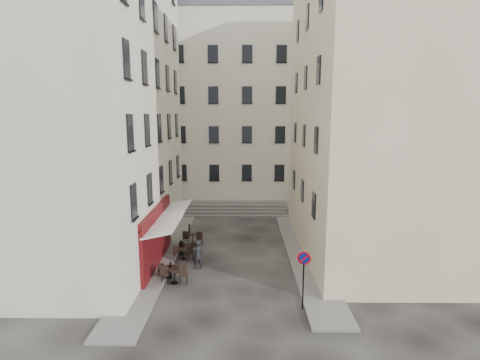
{
  "coord_description": "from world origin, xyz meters",
  "views": [
    {
      "loc": [
        0.67,
        -20.04,
        8.85
      ],
      "look_at": [
        0.46,
        4.0,
        4.59
      ],
      "focal_mm": 28.0,
      "sensor_mm": 36.0,
      "label": 1
    }
  ],
  "objects_px": {
    "bistro_table_b": "(169,271)",
    "pedestrian": "(198,255)",
    "no_parking_sign": "(304,269)",
    "bistro_table_a": "(174,274)"
  },
  "relations": [
    {
      "from": "bistro_table_b",
      "to": "pedestrian",
      "type": "distance_m",
      "value": 1.96
    },
    {
      "from": "no_parking_sign",
      "to": "bistro_table_b",
      "type": "distance_m",
      "value": 7.62
    },
    {
      "from": "bistro_table_a",
      "to": "pedestrian",
      "type": "distance_m",
      "value": 2.22
    },
    {
      "from": "no_parking_sign",
      "to": "bistro_table_b",
      "type": "bearing_deg",
      "value": 168.54
    },
    {
      "from": "no_parking_sign",
      "to": "pedestrian",
      "type": "xyz_separation_m",
      "value": [
        -5.36,
        4.51,
        -1.12
      ]
    },
    {
      "from": "no_parking_sign",
      "to": "bistro_table_a",
      "type": "bearing_deg",
      "value": 171.9
    },
    {
      "from": "bistro_table_a",
      "to": "pedestrian",
      "type": "height_order",
      "value": "pedestrian"
    },
    {
      "from": "no_parking_sign",
      "to": "pedestrian",
      "type": "bearing_deg",
      "value": 153.75
    },
    {
      "from": "bistro_table_b",
      "to": "no_parking_sign",
      "type": "bearing_deg",
      "value": -25.28
    },
    {
      "from": "bistro_table_a",
      "to": "bistro_table_b",
      "type": "distance_m",
      "value": 0.74
    }
  ]
}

